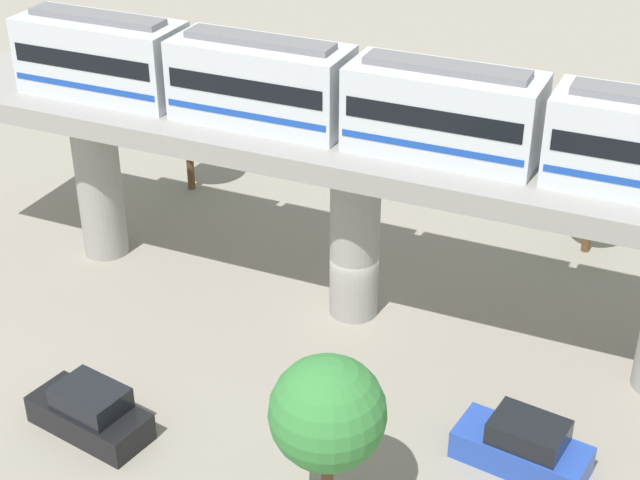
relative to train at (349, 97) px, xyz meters
The scene contains 8 objects.
ground_plane 8.97m from the train, 90.00° to the left, with size 120.00×120.00×0.00m, color gray.
viaduct 3.16m from the train, 90.00° to the left, with size 5.20×35.80×7.43m.
train is the anchor object (origin of this frame).
parked_car_blue 13.24m from the train, 55.07° to the left, with size 2.37×4.41×1.76m.
parked_car_black 13.91m from the train, 25.93° to the right, with size 2.52×4.45×1.76m.
tree_near_viaduct 13.91m from the train, 121.62° to the right, with size 2.76×2.76×5.31m.
tree_mid_lot 12.28m from the train, 19.83° to the left, with size 3.33×3.33×5.71m.
tree_far_corner 12.84m from the train, 137.45° to the left, with size 2.63×2.63×4.71m.
Camera 1 is at (29.93, 11.84, 21.57)m, focal length 54.84 mm.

